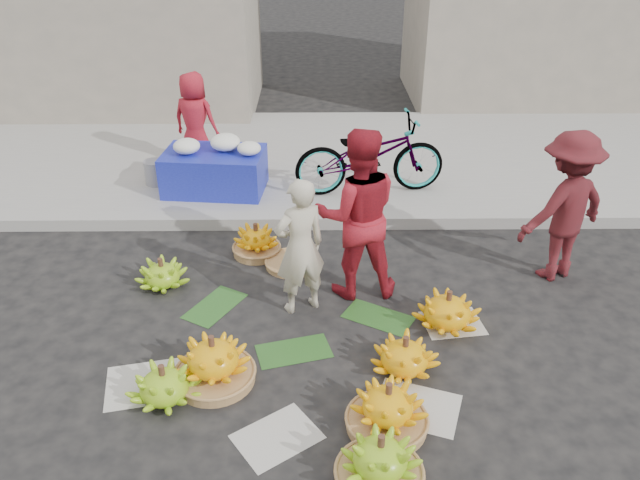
{
  "coord_description": "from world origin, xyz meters",
  "views": [
    {
      "loc": [
        0.09,
        -4.57,
        3.59
      ],
      "look_at": [
        0.14,
        0.58,
        0.7
      ],
      "focal_mm": 35.0,
      "sensor_mm": 36.0,
      "label": 1
    }
  ],
  "objects_px": {
    "banana_bunch_0": "(213,362)",
    "vendor_cream": "(300,247)",
    "flower_table": "(215,168)",
    "bicycle": "(370,155)",
    "banana_bunch_4": "(405,356)"
  },
  "relations": [
    {
      "from": "banana_bunch_0",
      "to": "banana_bunch_4",
      "type": "height_order",
      "value": "banana_bunch_0"
    },
    {
      "from": "banana_bunch_0",
      "to": "vendor_cream",
      "type": "relative_size",
      "value": 0.49
    },
    {
      "from": "banana_bunch_4",
      "to": "flower_table",
      "type": "xyz_separation_m",
      "value": [
        -2.05,
        3.46,
        0.27
      ]
    },
    {
      "from": "vendor_cream",
      "to": "banana_bunch_4",
      "type": "bearing_deg",
      "value": 108.25
    },
    {
      "from": "bicycle",
      "to": "banana_bunch_4",
      "type": "bearing_deg",
      "value": 173.69
    },
    {
      "from": "bicycle",
      "to": "vendor_cream",
      "type": "bearing_deg",
      "value": 153.86
    },
    {
      "from": "banana_bunch_0",
      "to": "vendor_cream",
      "type": "xyz_separation_m",
      "value": [
        0.7,
        1.04,
        0.49
      ]
    },
    {
      "from": "banana_bunch_4",
      "to": "flower_table",
      "type": "relative_size",
      "value": 0.51
    },
    {
      "from": "vendor_cream",
      "to": "flower_table",
      "type": "height_order",
      "value": "vendor_cream"
    },
    {
      "from": "banana_bunch_4",
      "to": "bicycle",
      "type": "xyz_separation_m",
      "value": [
        -0.04,
        3.39,
        0.47
      ]
    },
    {
      "from": "banana_bunch_0",
      "to": "vendor_cream",
      "type": "distance_m",
      "value": 1.35
    },
    {
      "from": "vendor_cream",
      "to": "flower_table",
      "type": "relative_size",
      "value": 1.02
    },
    {
      "from": "banana_bunch_4",
      "to": "bicycle",
      "type": "relative_size",
      "value": 0.35
    },
    {
      "from": "flower_table",
      "to": "bicycle",
      "type": "xyz_separation_m",
      "value": [
        2.01,
        -0.07,
        0.2
      ]
    },
    {
      "from": "flower_table",
      "to": "bicycle",
      "type": "height_order",
      "value": "bicycle"
    }
  ]
}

